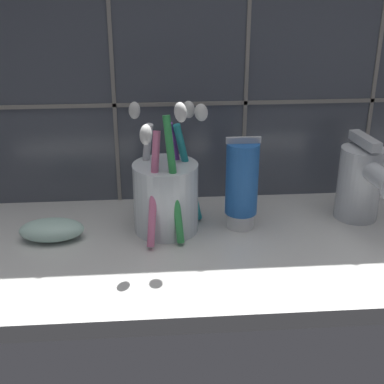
% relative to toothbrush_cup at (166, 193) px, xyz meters
% --- Properties ---
extents(sink_counter, '(0.70, 0.29, 0.02)m').
position_rel_toothbrush_cup_xyz_m(sink_counter, '(0.09, -0.04, -0.06)').
color(sink_counter, silver).
rests_on(sink_counter, ground).
extents(tile_wall_backsplash, '(0.80, 0.02, 0.41)m').
position_rel_toothbrush_cup_xyz_m(tile_wall_backsplash, '(0.09, 0.10, 0.14)').
color(tile_wall_backsplash, '#4C515B').
rests_on(tile_wall_backsplash, ground).
extents(toothbrush_cup, '(0.10, 0.12, 0.18)m').
position_rel_toothbrush_cup_xyz_m(toothbrush_cup, '(0.00, 0.00, 0.00)').
color(toothbrush_cup, silver).
rests_on(toothbrush_cup, sink_counter).
extents(toothpaste_tube, '(0.04, 0.04, 0.12)m').
position_rel_toothbrush_cup_xyz_m(toothpaste_tube, '(0.09, 0.00, 0.01)').
color(toothpaste_tube, white).
rests_on(toothpaste_tube, sink_counter).
extents(sink_faucet, '(0.06, 0.11, 0.11)m').
position_rel_toothbrush_cup_xyz_m(sink_faucet, '(0.25, 0.01, 0.00)').
color(sink_faucet, silver).
rests_on(sink_faucet, sink_counter).
extents(soap_bar, '(0.08, 0.04, 0.03)m').
position_rel_toothbrush_cup_xyz_m(soap_bar, '(-0.14, -0.02, -0.04)').
color(soap_bar, silver).
rests_on(soap_bar, sink_counter).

